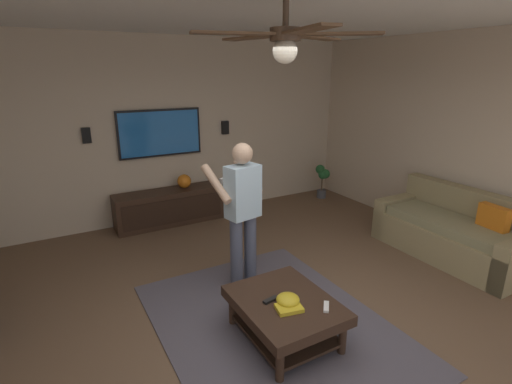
# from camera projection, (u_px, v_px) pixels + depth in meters

# --- Properties ---
(ground_plane) EXTENTS (8.19, 8.19, 0.00)m
(ground_plane) POSITION_uv_depth(u_px,v_px,m) (279.00, 330.00, 3.66)
(ground_plane) COLOR brown
(wall_back_tv) EXTENTS (0.10, 6.87, 2.87)m
(wall_back_tv) POSITION_uv_depth(u_px,v_px,m) (162.00, 131.00, 6.10)
(wall_back_tv) COLOR #C6B299
(wall_back_tv) RESTS_ON ground
(wall_side_window) EXTENTS (7.03, 0.10, 2.87)m
(wall_side_window) POSITION_uv_depth(u_px,v_px,m) (508.00, 147.00, 4.81)
(wall_side_window) COLOR beige
(wall_side_window) RESTS_ON ground
(area_rug) EXTENTS (2.68, 2.02, 0.01)m
(area_rug) POSITION_uv_depth(u_px,v_px,m) (273.00, 325.00, 3.72)
(area_rug) COLOR #514C56
(area_rug) RESTS_ON ground
(couch) EXTENTS (1.90, 0.86, 0.87)m
(couch) POSITION_uv_depth(u_px,v_px,m) (453.00, 233.00, 5.05)
(couch) COLOR #93845B
(couch) RESTS_ON ground
(coffee_table) EXTENTS (1.00, 0.80, 0.40)m
(coffee_table) POSITION_uv_depth(u_px,v_px,m) (285.00, 310.00, 3.47)
(coffee_table) COLOR #332116
(coffee_table) RESTS_ON ground
(media_console) EXTENTS (0.45, 1.70, 0.55)m
(media_console) POSITION_uv_depth(u_px,v_px,m) (170.00, 207.00, 6.14)
(media_console) COLOR #332116
(media_console) RESTS_ON ground
(tv) EXTENTS (0.05, 1.30, 0.73)m
(tv) POSITION_uv_depth(u_px,v_px,m) (160.00, 133.00, 5.99)
(tv) COLOR black
(person_standing) EXTENTS (0.61, 0.61, 1.64)m
(person_standing) POSITION_uv_depth(u_px,v_px,m) (242.00, 207.00, 4.21)
(person_standing) COLOR #4C5166
(person_standing) RESTS_ON ground
(potted_plant_short) EXTENTS (0.28, 0.25, 0.66)m
(potted_plant_short) POSITION_uv_depth(u_px,v_px,m) (322.00, 177.00, 7.33)
(potted_plant_short) COLOR #4C4C51
(potted_plant_short) RESTS_ON ground
(bowl) EXTENTS (0.21, 0.21, 0.09)m
(bowl) POSITION_uv_depth(u_px,v_px,m) (288.00, 300.00, 3.36)
(bowl) COLOR gold
(bowl) RESTS_ON coffee_table
(remote_white) EXTENTS (0.14, 0.13, 0.02)m
(remote_white) POSITION_uv_depth(u_px,v_px,m) (326.00, 307.00, 3.32)
(remote_white) COLOR white
(remote_white) RESTS_ON coffee_table
(remote_black) EXTENTS (0.07, 0.16, 0.02)m
(remote_black) POSITION_uv_depth(u_px,v_px,m) (271.00, 300.00, 3.41)
(remote_black) COLOR black
(remote_black) RESTS_ON coffee_table
(book) EXTENTS (0.20, 0.25, 0.04)m
(book) POSITION_uv_depth(u_px,v_px,m) (289.00, 308.00, 3.29)
(book) COLOR gold
(book) RESTS_ON coffee_table
(vase_round) EXTENTS (0.22, 0.22, 0.22)m
(vase_round) POSITION_uv_depth(u_px,v_px,m) (184.00, 181.00, 6.17)
(vase_round) COLOR orange
(vase_round) RESTS_ON media_console
(wall_speaker_left) EXTENTS (0.06, 0.12, 0.22)m
(wall_speaker_left) POSITION_uv_depth(u_px,v_px,m) (225.00, 128.00, 6.53)
(wall_speaker_left) COLOR black
(wall_speaker_right) EXTENTS (0.06, 0.12, 0.22)m
(wall_speaker_right) POSITION_uv_depth(u_px,v_px,m) (86.00, 136.00, 5.49)
(wall_speaker_right) COLOR black
(ceiling_fan) EXTENTS (1.20, 1.18, 0.46)m
(ceiling_fan) POSITION_uv_depth(u_px,v_px,m) (287.00, 39.00, 2.45)
(ceiling_fan) COLOR #4C3828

